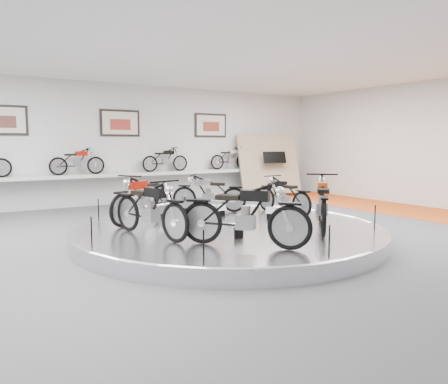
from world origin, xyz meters
TOP-DOWN VIEW (x-y plane):
  - floor at (0.00, 0.00)m, footprint 16.00×16.00m
  - ceiling at (0.00, 0.00)m, footprint 16.00×16.00m
  - wall_back at (0.00, 7.00)m, footprint 16.00×0.00m
  - orange_carpet_strip at (6.80, 0.00)m, footprint 2.40×12.60m
  - dado_band at (0.00, 6.98)m, footprint 15.68×0.04m
  - display_platform at (0.00, 0.30)m, footprint 6.40×6.40m
  - platform_rim at (0.00, 0.30)m, footprint 6.40×6.40m
  - shelf at (0.00, 6.70)m, footprint 11.00×0.55m
  - poster_left at (-3.50, 6.96)m, footprint 1.35×0.06m
  - poster_center at (0.00, 6.96)m, footprint 1.35×0.06m
  - poster_right at (3.50, 6.96)m, footprint 1.35×0.06m
  - display_panel at (5.60, 6.10)m, footprint 2.56×1.52m
  - shelf_bike_b at (-1.50, 6.70)m, footprint 1.22×0.43m
  - shelf_bike_c at (1.50, 6.70)m, footprint 1.22×0.43m
  - shelf_bike_d at (4.20, 6.70)m, footprint 1.22×0.43m
  - bike_a at (1.94, 0.86)m, footprint 0.62×1.62m
  - bike_b at (0.64, 2.22)m, footprint 1.58×1.51m
  - bike_c at (-1.32, 1.73)m, footprint 1.89×1.45m
  - bike_d at (-1.81, 0.18)m, footprint 1.05×1.93m
  - bike_e at (-0.80, -1.41)m, footprint 1.74×1.89m
  - bike_f at (1.37, -1.02)m, footprint 1.76×1.83m

SIDE VIEW (x-z plane):
  - floor at x=0.00m, z-range 0.00..0.00m
  - orange_carpet_strip at x=6.80m, z-range 0.00..0.01m
  - display_platform at x=0.00m, z-range 0.00..0.30m
  - platform_rim at x=0.00m, z-range 0.22..0.32m
  - dado_band at x=0.00m, z-range 0.00..1.10m
  - bike_a at x=1.94m, z-range 0.30..1.24m
  - bike_b at x=0.64m, z-range 0.30..1.25m
  - bike_c at x=-1.32m, z-range 0.30..1.37m
  - bike_d at x=-1.81m, z-range 0.30..1.38m
  - bike_f at x=1.37m, z-range 0.30..1.40m
  - bike_e at x=-0.80m, z-range 0.30..1.42m
  - shelf at x=0.00m, z-range 0.95..1.05m
  - display_panel at x=5.60m, z-range 0.10..2.40m
  - shelf_bike_b at x=-1.50m, z-range 1.05..1.78m
  - shelf_bike_c at x=1.50m, z-range 1.05..1.78m
  - shelf_bike_d at x=4.20m, z-range 1.05..1.78m
  - wall_back at x=0.00m, z-range -6.00..10.00m
  - poster_left at x=-3.50m, z-range 2.26..3.14m
  - poster_center at x=0.00m, z-range 2.26..3.14m
  - poster_right at x=3.50m, z-range 2.26..3.14m
  - ceiling at x=0.00m, z-range 4.00..4.00m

